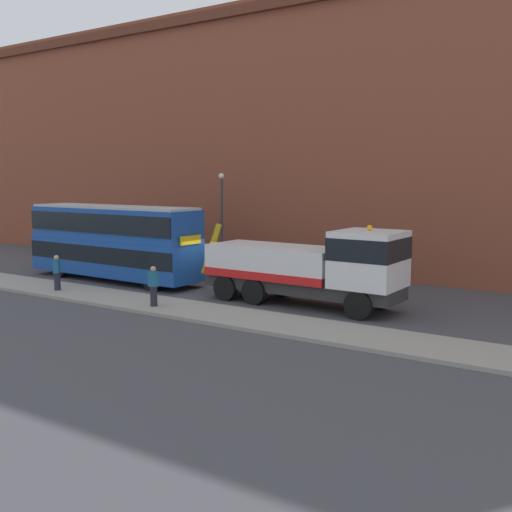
{
  "coord_description": "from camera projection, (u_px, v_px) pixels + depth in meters",
  "views": [
    {
      "loc": [
        17.64,
        -23.03,
        5.56
      ],
      "look_at": [
        2.95,
        -0.43,
        2.0
      ],
      "focal_mm": 41.72,
      "sensor_mm": 36.0,
      "label": 1
    }
  ],
  "objects": [
    {
      "name": "pedestrian_onlooker",
      "position": [
        57.0,
        273.0,
        28.69
      ],
      "size": [
        0.44,
        0.48,
        1.71
      ],
      "rotation": [
        0.0,
        0.0,
        0.61
      ],
      "color": "#232333",
      "rests_on": "near_kerb"
    },
    {
      "name": "pedestrian_bystander",
      "position": [
        154.0,
        287.0,
        25.12
      ],
      "size": [
        0.43,
        0.33,
        1.71
      ],
      "rotation": [
        0.0,
        0.0,
        1.7
      ],
      "color": "#232333",
      "rests_on": "near_kerb"
    },
    {
      "name": "ground_plane",
      "position": [
        211.0,
        291.0,
        29.41
      ],
      "size": [
        120.0,
        120.0,
        0.0
      ],
      "primitive_type": "plane",
      "color": "#424247"
    },
    {
      "name": "double_decker_bus",
      "position": [
        113.0,
        240.0,
        32.15
      ],
      "size": [
        11.1,
        2.85,
        4.06
      ],
      "rotation": [
        0.0,
        0.0,
        -0.03
      ],
      "color": "#19479E",
      "rests_on": "ground_plane"
    },
    {
      "name": "street_lamp",
      "position": [
        222.0,
        213.0,
        35.64
      ],
      "size": [
        0.36,
        0.36,
        5.83
      ],
      "color": "#38383D",
      "rests_on": "ground_plane"
    },
    {
      "name": "recovery_tow_truck",
      "position": [
        310.0,
        266.0,
        25.7
      ],
      "size": [
        10.18,
        2.88,
        3.67
      ],
      "rotation": [
        0.0,
        0.0,
        -0.03
      ],
      "color": "#2D2D2D",
      "rests_on": "ground_plane"
    },
    {
      "name": "near_kerb",
      "position": [
        152.0,
        304.0,
        25.91
      ],
      "size": [
        60.0,
        2.8,
        0.15
      ],
      "primitive_type": "cube",
      "color": "gray",
      "rests_on": "ground_plane"
    },
    {
      "name": "building_facade",
      "position": [
        292.0,
        135.0,
        34.95
      ],
      "size": [
        60.0,
        1.5,
        16.0
      ],
      "color": "brown",
      "rests_on": "ground_plane"
    }
  ]
}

